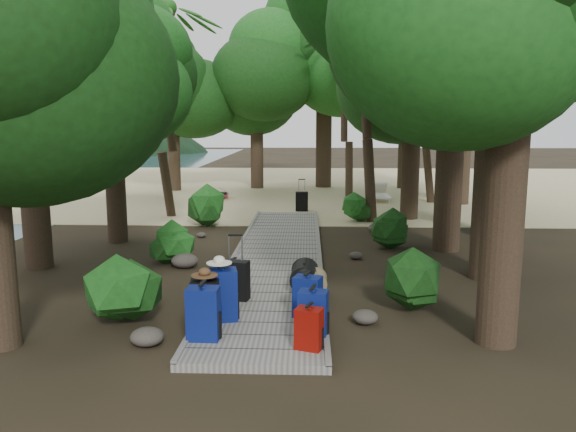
# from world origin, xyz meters

# --- Properties ---
(ground) EXTENTS (120.00, 120.00, 0.00)m
(ground) POSITION_xyz_m (0.00, 0.00, 0.00)
(ground) COLOR #2F2417
(ground) RESTS_ON ground
(sand_beach) EXTENTS (40.00, 22.00, 0.02)m
(sand_beach) POSITION_xyz_m (0.00, 16.00, 0.01)
(sand_beach) COLOR #C6B886
(sand_beach) RESTS_ON ground
(boardwalk) EXTENTS (2.00, 12.00, 0.12)m
(boardwalk) POSITION_xyz_m (0.00, 1.00, 0.06)
(boardwalk) COLOR gray
(boardwalk) RESTS_ON ground
(backpack_left_a) EXTENTS (0.44, 0.32, 0.81)m
(backpack_left_a) POSITION_xyz_m (-0.73, -4.18, 0.53)
(backpack_left_a) COLOR navy
(backpack_left_a) RESTS_ON boardwalk
(backpack_left_b) EXTENTS (0.46, 0.36, 0.77)m
(backpack_left_b) POSITION_xyz_m (-0.80, -3.68, 0.51)
(backpack_left_b) COLOR black
(backpack_left_b) RESTS_ON boardwalk
(backpack_left_c) EXTENTS (0.53, 0.43, 0.87)m
(backpack_left_c) POSITION_xyz_m (-0.60, -3.40, 0.56)
(backpack_left_c) COLOR navy
(backpack_left_c) RESTS_ON boardwalk
(backpack_left_d) EXTENTS (0.48, 0.43, 0.61)m
(backpack_left_d) POSITION_xyz_m (-0.63, -2.00, 0.42)
(backpack_left_d) COLOR navy
(backpack_left_d) RESTS_ON boardwalk
(backpack_right_a) EXTENTS (0.40, 0.34, 0.61)m
(backpack_right_a) POSITION_xyz_m (0.72, -4.46, 0.43)
(backpack_right_a) COLOR maroon
(backpack_right_a) RESTS_ON boardwalk
(backpack_right_b) EXTENTS (0.44, 0.35, 0.72)m
(backpack_right_b) POSITION_xyz_m (0.77, -4.00, 0.48)
(backpack_right_b) COLOR navy
(backpack_right_b) RESTS_ON boardwalk
(backpack_right_c) EXTENTS (0.48, 0.40, 0.70)m
(backpack_right_c) POSITION_xyz_m (0.69, -3.21, 0.47)
(backpack_right_c) COLOR navy
(backpack_right_c) RESTS_ON boardwalk
(backpack_right_d) EXTENTS (0.41, 0.35, 0.54)m
(backpack_right_d) POSITION_xyz_m (0.67, -2.93, 0.39)
(backpack_right_d) COLOR #2E3917
(backpack_right_d) RESTS_ON boardwalk
(duffel_right_khaki) EXTENTS (0.59, 0.69, 0.39)m
(duffel_right_khaki) POSITION_xyz_m (0.74, -1.96, 0.32)
(duffel_right_khaki) COLOR olive
(duffel_right_khaki) RESTS_ON boardwalk
(duffel_right_black) EXTENTS (0.52, 0.79, 0.48)m
(duffel_right_black) POSITION_xyz_m (0.64, -1.72, 0.36)
(duffel_right_black) COLOR black
(duffel_right_black) RESTS_ON boardwalk
(suitcase_on_boardwalk) EXTENTS (0.47, 0.32, 0.67)m
(suitcase_on_boardwalk) POSITION_xyz_m (-0.51, -2.40, 0.45)
(suitcase_on_boardwalk) COLOR black
(suitcase_on_boardwalk) RESTS_ON boardwalk
(lone_suitcase_on_sand) EXTENTS (0.44, 0.26, 0.67)m
(lone_suitcase_on_sand) POSITION_xyz_m (0.47, 7.96, 0.36)
(lone_suitcase_on_sand) COLOR black
(lone_suitcase_on_sand) RESTS_ON sand_beach
(hat_brown) EXTENTS (0.39, 0.39, 0.12)m
(hat_brown) POSITION_xyz_m (-0.79, -3.71, 0.95)
(hat_brown) COLOR #51351E
(hat_brown) RESTS_ON backpack_left_b
(hat_white) EXTENTS (0.38, 0.38, 0.13)m
(hat_white) POSITION_xyz_m (-0.63, -3.37, 1.05)
(hat_white) COLOR silver
(hat_white) RESTS_ON backpack_left_c
(kayak) EXTENTS (1.24, 3.69, 0.36)m
(kayak) POSITION_xyz_m (-2.82, 10.88, 0.20)
(kayak) COLOR #A40E15
(kayak) RESTS_ON sand_beach
(sun_lounger) EXTENTS (0.68, 2.08, 0.67)m
(sun_lounger) POSITION_xyz_m (3.55, 10.59, 0.36)
(sun_lounger) COLOR silver
(sun_lounger) RESTS_ON sand_beach
(tree_right_a) EXTENTS (4.82, 4.82, 8.04)m
(tree_right_a) POSITION_xyz_m (3.34, -3.88, 4.02)
(tree_right_a) COLOR black
(tree_right_a) RESTS_ON ground
(tree_right_c) EXTENTS (5.31, 5.31, 9.20)m
(tree_right_c) POSITION_xyz_m (4.06, 2.03, 4.60)
(tree_right_c) COLOR black
(tree_right_c) RESTS_ON ground
(tree_right_d) EXTENTS (6.40, 6.40, 11.73)m
(tree_right_d) POSITION_xyz_m (5.72, 3.47, 5.87)
(tree_right_d) COLOR black
(tree_right_d) RESTS_ON ground
(tree_right_e) EXTENTS (4.53, 4.53, 8.15)m
(tree_right_e) POSITION_xyz_m (3.95, 6.53, 4.07)
(tree_right_e) COLOR black
(tree_right_e) RESTS_ON ground
(tree_right_f) EXTENTS (5.67, 5.67, 10.12)m
(tree_right_f) POSITION_xyz_m (6.47, 10.02, 5.06)
(tree_right_f) COLOR black
(tree_right_f) RESTS_ON ground
(tree_left_b) EXTENTS (4.56, 4.56, 8.21)m
(tree_left_b) POSITION_xyz_m (-5.07, 0.03, 4.11)
(tree_left_b) COLOR black
(tree_left_b) RESTS_ON ground
(tree_left_c) EXTENTS (4.16, 4.16, 7.23)m
(tree_left_c) POSITION_xyz_m (-4.28, 2.73, 3.61)
(tree_left_c) COLOR black
(tree_left_c) RESTS_ON ground
(tree_back_a) EXTENTS (4.94, 4.94, 8.56)m
(tree_back_a) POSITION_xyz_m (-1.74, 15.01, 4.28)
(tree_back_a) COLOR black
(tree_back_a) RESTS_ON ground
(tree_back_b) EXTENTS (6.01, 6.01, 10.74)m
(tree_back_b) POSITION_xyz_m (1.42, 15.61, 5.37)
(tree_back_b) COLOR black
(tree_back_b) RESTS_ON ground
(tree_back_c) EXTENTS (5.09, 5.09, 9.16)m
(tree_back_c) POSITION_xyz_m (5.23, 15.23, 4.58)
(tree_back_c) COLOR black
(tree_back_c) RESTS_ON ground
(tree_back_d) EXTENTS (4.71, 4.71, 7.85)m
(tree_back_d) POSITION_xyz_m (-5.43, 13.96, 3.92)
(tree_back_d) COLOR black
(tree_back_d) RESTS_ON ground
(palm_right_a) EXTENTS (4.52, 4.52, 7.71)m
(palm_right_a) POSITION_xyz_m (2.83, 6.25, 3.85)
(palm_right_a) COLOR #1C4713
(palm_right_a) RESTS_ON ground
(palm_right_b) EXTENTS (4.06, 4.06, 7.84)m
(palm_right_b) POSITION_xyz_m (5.45, 10.59, 3.92)
(palm_right_b) COLOR #1C4713
(palm_right_b) RESTS_ON ground
(palm_right_c) EXTENTS (4.34, 4.34, 6.91)m
(palm_right_c) POSITION_xyz_m (2.63, 11.93, 3.45)
(palm_right_c) COLOR #1C4713
(palm_right_c) RESTS_ON ground
(palm_left_a) EXTENTS (4.07, 4.07, 6.48)m
(palm_left_a) POSITION_xyz_m (-4.08, 6.69, 3.24)
(palm_left_a) COLOR #1C4713
(palm_left_a) RESTS_ON ground
(rock_left_a) EXTENTS (0.47, 0.42, 0.26)m
(rock_left_a) POSITION_xyz_m (-1.53, -4.15, 0.13)
(rock_left_a) COLOR #4C473F
(rock_left_a) RESTS_ON ground
(rock_left_b) EXTENTS (0.37, 0.33, 0.20)m
(rock_left_b) POSITION_xyz_m (-2.85, -1.52, 0.10)
(rock_left_b) COLOR #4C473F
(rock_left_b) RESTS_ON ground
(rock_left_c) EXTENTS (0.57, 0.52, 0.32)m
(rock_left_c) POSITION_xyz_m (-1.94, 0.09, 0.16)
(rock_left_c) COLOR #4C473F
(rock_left_c) RESTS_ON ground
(rock_left_d) EXTENTS (0.26, 0.23, 0.14)m
(rock_left_d) POSITION_xyz_m (-2.20, 3.33, 0.07)
(rock_left_d) COLOR #4C473F
(rock_left_d) RESTS_ON ground
(rock_right_a) EXTENTS (0.40, 0.36, 0.22)m
(rock_right_a) POSITION_xyz_m (1.58, -3.18, 0.11)
(rock_right_a) COLOR #4C473F
(rock_right_a) RESTS_ON ground
(rock_right_b) EXTENTS (0.53, 0.47, 0.29)m
(rock_right_b) POSITION_xyz_m (2.76, -1.13, 0.15)
(rock_right_b) COLOR #4C473F
(rock_right_b) RESTS_ON ground
(rock_right_c) EXTENTS (0.31, 0.28, 0.17)m
(rock_right_c) POSITION_xyz_m (1.79, 1.02, 0.08)
(rock_right_c) COLOR #4C473F
(rock_right_c) RESTS_ON ground
(rock_right_d) EXTENTS (0.50, 0.45, 0.28)m
(rock_right_d) POSITION_xyz_m (2.63, 4.10, 0.14)
(rock_right_d) COLOR #4C473F
(rock_right_d) RESTS_ON ground
(shrub_left_a) EXTENTS (1.20, 1.20, 1.08)m
(shrub_left_a) POSITION_xyz_m (-2.15, -3.40, 0.54)
(shrub_left_a) COLOR #164815
(shrub_left_a) RESTS_ON ground
(shrub_left_b) EXTENTS (0.92, 0.92, 0.83)m
(shrub_left_b) POSITION_xyz_m (-2.28, 0.62, 0.41)
(shrub_left_b) COLOR #164815
(shrub_left_b) RESTS_ON ground
(shrub_left_c) EXTENTS (1.29, 1.29, 1.16)m
(shrub_left_c) POSITION_xyz_m (-2.47, 4.97, 0.58)
(shrub_left_c) COLOR #164815
(shrub_left_c) RESTS_ON ground
(shrub_right_a) EXTENTS (1.07, 1.07, 0.96)m
(shrub_right_a) POSITION_xyz_m (2.46, -2.64, 0.48)
(shrub_right_a) COLOR #164815
(shrub_right_a) RESTS_ON ground
(shrub_right_b) EXTENTS (1.11, 1.11, 1.00)m
(shrub_right_b) POSITION_xyz_m (2.83, 2.06, 0.50)
(shrub_right_b) COLOR #164815
(shrub_right_b) RESTS_ON ground
(shrub_right_c) EXTENTS (0.91, 0.91, 0.82)m
(shrub_right_c) POSITION_xyz_m (2.22, 5.99, 0.41)
(shrub_right_c) COLOR #164815
(shrub_right_c) RESTS_ON ground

